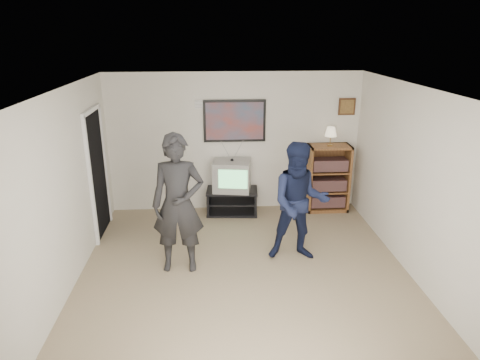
{
  "coord_description": "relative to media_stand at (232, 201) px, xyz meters",
  "views": [
    {
      "loc": [
        -0.42,
        -4.96,
        3.16
      ],
      "look_at": [
        -0.02,
        0.75,
        1.15
      ],
      "focal_mm": 32.0,
      "sensor_mm": 36.0,
      "label": 1
    }
  ],
  "objects": [
    {
      "name": "room_shell",
      "position": [
        0.07,
        -1.88,
        1.02
      ],
      "size": [
        4.51,
        5.0,
        2.51
      ],
      "color": "#746949",
      "rests_on": "ground"
    },
    {
      "name": "media_stand",
      "position": [
        0.0,
        0.0,
        0.0
      ],
      "size": [
        0.94,
        0.57,
        0.45
      ],
      "rotation": [
        0.0,
        0.0,
        -0.08
      ],
      "color": "black",
      "rests_on": "room_shell"
    },
    {
      "name": "crt_television",
      "position": [
        0.0,
        0.0,
        0.5
      ],
      "size": [
        0.72,
        0.64,
        0.54
      ],
      "primitive_type": null,
      "rotation": [
        0.0,
        0.0,
        -0.16
      ],
      "color": "gray",
      "rests_on": "media_stand"
    },
    {
      "name": "bookshelf",
      "position": [
        1.75,
        0.05,
        0.39
      ],
      "size": [
        0.75,
        0.43,
        1.23
      ],
      "primitive_type": null,
      "color": "#5C2F1B",
      "rests_on": "room_shell"
    },
    {
      "name": "table_lamp",
      "position": [
        1.75,
        0.04,
        1.17
      ],
      "size": [
        0.21,
        0.21,
        0.33
      ],
      "primitive_type": null,
      "color": "beige",
      "rests_on": "bookshelf"
    },
    {
      "name": "person_tall",
      "position": [
        -0.81,
        -1.86,
        0.74
      ],
      "size": [
        0.72,
        0.48,
        1.93
      ],
      "primitive_type": "imported",
      "rotation": [
        0.0,
        0.0,
        -0.03
      ],
      "color": "black",
      "rests_on": "room_shell"
    },
    {
      "name": "person_short",
      "position": [
        0.87,
        -1.69,
        0.64
      ],
      "size": [
        0.89,
        0.72,
        1.74
      ],
      "primitive_type": "imported",
      "rotation": [
        0.0,
        0.0,
        -0.07
      ],
      "color": "#121934",
      "rests_on": "room_shell"
    },
    {
      "name": "controller_left",
      "position": [
        -0.87,
        -1.67,
        1.02
      ],
      "size": [
        0.07,
        0.12,
        0.03
      ],
      "primitive_type": "cube",
      "rotation": [
        0.0,
        0.0,
        -0.33
      ],
      "color": "white",
      "rests_on": "person_tall"
    },
    {
      "name": "controller_right",
      "position": [
        0.82,
        -1.48,
        0.8
      ],
      "size": [
        0.04,
        0.12,
        0.03
      ],
      "primitive_type": "cube",
      "rotation": [
        0.0,
        0.0,
        -0.01
      ],
      "color": "white",
      "rests_on": "person_short"
    },
    {
      "name": "poster",
      "position": [
        0.07,
        0.25,
        1.42
      ],
      "size": [
        1.1,
        0.03,
        0.75
      ],
      "primitive_type": "cube",
      "color": "black",
      "rests_on": "room_shell"
    },
    {
      "name": "air_vent",
      "position": [
        -0.48,
        0.25,
        1.72
      ],
      "size": [
        0.28,
        0.02,
        0.14
      ],
      "primitive_type": "cube",
      "color": "white",
      "rests_on": "room_shell"
    },
    {
      "name": "small_picture",
      "position": [
        2.07,
        0.25,
        1.65
      ],
      "size": [
        0.3,
        0.03,
        0.3
      ],
      "primitive_type": "cube",
      "color": "#4A3117",
      "rests_on": "room_shell"
    },
    {
      "name": "doorway",
      "position": [
        -2.17,
        -0.63,
        0.77
      ],
      "size": [
        0.03,
        0.85,
        2.0
      ],
      "primitive_type": "cube",
      "color": "black",
      "rests_on": "room_shell"
    }
  ]
}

